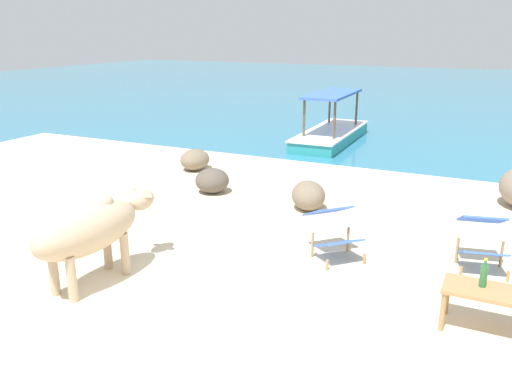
# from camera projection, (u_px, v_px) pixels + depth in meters

# --- Properties ---
(sand_beach) EXTENTS (18.00, 14.00, 0.04)m
(sand_beach) POSITION_uv_depth(u_px,v_px,m) (160.00, 329.00, 5.16)
(sand_beach) COLOR beige
(sand_beach) RESTS_ON ground
(water_surface) EXTENTS (60.00, 36.00, 0.03)m
(water_surface) POSITION_uv_depth(u_px,v_px,m) (439.00, 94.00, 24.13)
(water_surface) COLOR teal
(water_surface) RESTS_ON ground
(cow) EXTENTS (0.67, 1.82, 1.02)m
(cow) POSITION_uv_depth(u_px,v_px,m) (91.00, 228.00, 5.88)
(cow) COLOR tan
(cow) RESTS_ON sand_beach
(low_bench_table) EXTENTS (0.76, 0.45, 0.44)m
(low_bench_table) POSITION_uv_depth(u_px,v_px,m) (484.00, 296.00, 5.01)
(low_bench_table) COLOR #A37A4C
(low_bench_table) RESTS_ON sand_beach
(bottle) EXTENTS (0.07, 0.07, 0.30)m
(bottle) POSITION_uv_depth(u_px,v_px,m) (484.00, 275.00, 5.00)
(bottle) COLOR #2D6B38
(bottle) RESTS_ON low_bench_table
(deck_chair_near) EXTENTS (0.92, 0.92, 0.68)m
(deck_chair_near) POSITION_uv_depth(u_px,v_px,m) (333.00, 228.00, 6.68)
(deck_chair_near) COLOR #A37A4C
(deck_chair_near) RESTS_ON sand_beach
(deck_chair_far) EXTENTS (0.69, 0.86, 0.68)m
(deck_chair_far) POSITION_uv_depth(u_px,v_px,m) (482.00, 238.00, 6.37)
(deck_chair_far) COLOR #A37A4C
(deck_chair_far) RESTS_ON sand_beach
(shore_rock_medium) EXTENTS (0.71, 0.81, 0.43)m
(shore_rock_medium) POSITION_uv_depth(u_px,v_px,m) (195.00, 160.00, 10.90)
(shore_rock_medium) COLOR #756651
(shore_rock_medium) RESTS_ON sand_beach
(shore_rock_small) EXTENTS (0.82, 0.88, 0.47)m
(shore_rock_small) POSITION_uv_depth(u_px,v_px,m) (308.00, 195.00, 8.49)
(shore_rock_small) COLOR #756651
(shore_rock_small) RESTS_ON sand_beach
(shore_rock_flat) EXTENTS (0.71, 0.71, 0.45)m
(shore_rock_flat) POSITION_uv_depth(u_px,v_px,m) (212.00, 181.00, 9.37)
(shore_rock_flat) COLOR brown
(shore_rock_flat) RESTS_ON sand_beach
(boat_teal) EXTENTS (1.22, 3.69, 1.29)m
(boat_teal) POSITION_uv_depth(u_px,v_px,m) (331.00, 132.00, 13.71)
(boat_teal) COLOR teal
(boat_teal) RESTS_ON water_surface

